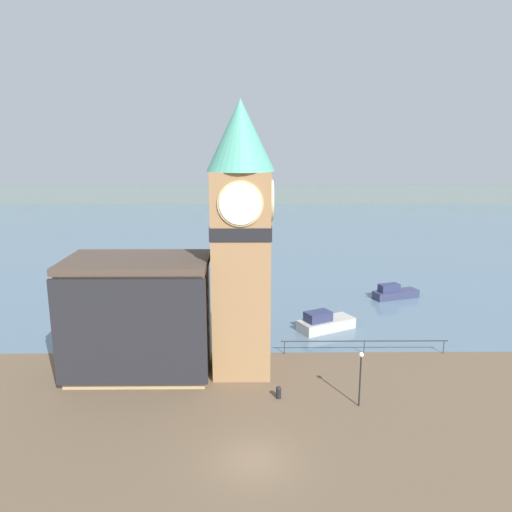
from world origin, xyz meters
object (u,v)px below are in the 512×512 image
(boat_far, at_px, (394,293))
(lamp_post, at_px, (361,368))
(pier_building, at_px, (139,316))
(boat_near, at_px, (324,323))
(clock_tower, at_px, (241,234))
(mooring_bollard_near, at_px, (279,392))

(boat_far, bearing_deg, lamp_post, -129.71)
(pier_building, distance_m, boat_near, 17.02)
(clock_tower, bearing_deg, lamp_post, -34.96)
(clock_tower, height_order, mooring_bollard_near, clock_tower)
(boat_near, xyz_separation_m, mooring_bollard_near, (-4.74, -12.15, -0.22))
(boat_far, bearing_deg, pier_building, -162.14)
(boat_near, relative_size, lamp_post, 1.49)
(pier_building, distance_m, lamp_post, 15.71)
(clock_tower, relative_size, boat_far, 3.69)
(boat_far, height_order, lamp_post, lamp_post)
(clock_tower, xyz_separation_m, lamp_post, (7.49, -5.24, -7.57))
(lamp_post, bearing_deg, clock_tower, 145.04)
(mooring_bollard_near, bearing_deg, lamp_post, -11.61)
(boat_near, bearing_deg, mooring_bollard_near, -139.12)
(pier_building, bearing_deg, boat_near, 29.46)
(pier_building, height_order, boat_far, pier_building)
(clock_tower, relative_size, lamp_post, 5.25)
(pier_building, bearing_deg, clock_tower, 1.86)
(clock_tower, height_order, boat_near, clock_tower)
(boat_far, relative_size, lamp_post, 1.42)
(boat_near, bearing_deg, clock_tower, -159.94)
(pier_building, relative_size, boat_far, 1.95)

